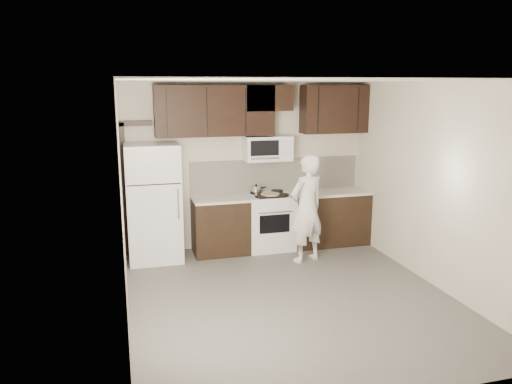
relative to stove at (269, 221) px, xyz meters
name	(u,v)px	position (x,y,z in m)	size (l,w,h in m)	color
floor	(290,297)	(-0.30, -1.94, -0.46)	(4.50, 4.50, 0.00)	#585553
back_wall	(247,166)	(-0.30, 0.31, 0.89)	(4.00, 4.00, 0.00)	#B7AE9C
ceiling	(293,80)	(-0.30, -1.94, 2.24)	(4.50, 4.50, 0.00)	white
counter_run	(287,220)	(0.30, 0.00, 0.00)	(2.95, 0.64, 0.91)	black
stove	(269,221)	(0.00, 0.00, 0.00)	(0.76, 0.66, 0.94)	white
backsplash	(276,175)	(0.20, 0.30, 0.72)	(2.90, 0.02, 0.54)	silver
upper_cabinets	(262,109)	(-0.09, 0.14, 1.82)	(3.48, 0.35, 0.78)	black
microwave	(267,148)	(0.00, 0.12, 1.19)	(0.76, 0.42, 0.40)	white
refrigerator	(154,203)	(-1.85, -0.05, 0.44)	(0.80, 0.76, 1.80)	white
door_trim	(127,178)	(-2.22, 0.27, 0.79)	(0.50, 0.08, 2.12)	black
saucepan	(256,190)	(-0.18, 0.15, 0.51)	(0.27, 0.16, 0.16)	silver
baking_tray	(270,195)	(-0.02, -0.12, 0.46)	(0.45, 0.34, 0.02)	black
pizza	(270,194)	(-0.02, -0.12, 0.48)	(0.30, 0.30, 0.02)	#CEAF8A
person	(307,208)	(0.37, -0.72, 0.37)	(0.60, 0.40, 1.66)	silver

